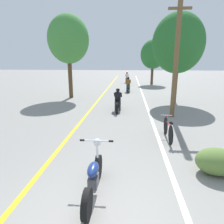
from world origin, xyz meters
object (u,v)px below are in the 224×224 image
object	(u,v)px
roadside_tree_right_far	(153,54)
roadside_tree_left	(68,40)
roadside_tree_right_near	(178,44)
motorcycle_foreground	(94,177)
motorcycle_rider_far	(127,79)
motorcycle_rider_mid	(128,86)
motorcycle_rider_lead	(118,102)
bicycle_parked	(168,130)
utility_pole	(176,58)

from	to	relation	value
roadside_tree_right_far	roadside_tree_left	size ratio (longest dim) A/B	0.86
roadside_tree_right_near	motorcycle_foreground	distance (m)	11.91
motorcycle_rider_far	motorcycle_rider_mid	bearing A→B (deg)	-88.22
roadside_tree_right_near	motorcycle_rider_lead	distance (m)	5.96
motorcycle_foreground	motorcycle_rider_mid	xyz separation A→B (m)	(0.62, 15.32, 0.11)
motorcycle_rider_lead	roadside_tree_left	bearing A→B (deg)	135.21
roadside_tree_right_far	bicycle_parked	world-z (taller)	roadside_tree_right_far
utility_pole	roadside_tree_right_near	xyz separation A→B (m)	(0.90, 3.90, 0.99)
roadside_tree_left	motorcycle_foreground	world-z (taller)	roadside_tree_left
motorcycle_rider_far	bicycle_parked	world-z (taller)	motorcycle_rider_far
roadside_tree_left	bicycle_parked	world-z (taller)	roadside_tree_left
roadside_tree_left	motorcycle_rider_lead	size ratio (longest dim) A/B	3.03
roadside_tree_right_far	motorcycle_rider_far	size ratio (longest dim) A/B	2.53
utility_pole	motorcycle_foreground	world-z (taller)	utility_pole
roadside_tree_left	motorcycle_rider_lead	world-z (taller)	roadside_tree_left
motorcycle_rider_mid	bicycle_parked	world-z (taller)	motorcycle_rider_mid
roadside_tree_right_near	roadside_tree_left	distance (m)	8.03
motorcycle_rider_lead	motorcycle_rider_mid	bearing A→B (deg)	85.82
roadside_tree_right_far	motorcycle_rider_mid	xyz separation A→B (m)	(-2.92, -6.58, -3.10)
motorcycle_rider_lead	motorcycle_rider_mid	distance (m)	7.54
motorcycle_rider_far	bicycle_parked	size ratio (longest dim) A/B	1.21
roadside_tree_right_near	bicycle_parked	xyz separation A→B (m)	(-1.70, -7.15, -3.66)
utility_pole	motorcycle_rider_mid	distance (m)	9.28
motorcycle_foreground	motorcycle_rider_far	bearing A→B (deg)	89.08
motorcycle_rider_mid	motorcycle_foreground	bearing A→B (deg)	-92.31
roadside_tree_right_near	roadside_tree_left	xyz separation A→B (m)	(-7.93, 1.18, 0.43)
roadside_tree_right_near	bicycle_parked	size ratio (longest dim) A/B	3.43
roadside_tree_right_near	motorcycle_foreground	world-z (taller)	roadside_tree_right_near
motorcycle_rider_lead	motorcycle_rider_mid	world-z (taller)	motorcycle_rider_mid
motorcycle_rider_mid	bicycle_parked	bearing A→B (deg)	-82.11
roadside_tree_left	motorcycle_rider_far	distance (m)	12.81
roadside_tree_left	motorcycle_rider_mid	distance (m)	6.99
utility_pole	motorcycle_rider_far	distance (m)	16.87
utility_pole	motorcycle_rider_lead	xyz separation A→B (m)	(-2.99, 1.07, -2.54)
roadside_tree_left	motorcycle_rider_far	world-z (taller)	roadside_tree_left
utility_pole	motorcycle_rider_lead	world-z (taller)	utility_pole
utility_pole	roadside_tree_left	xyz separation A→B (m)	(-7.03, 5.08, 1.42)
roadside_tree_left	motorcycle_rider_mid	world-z (taller)	roadside_tree_left
roadside_tree_right_far	motorcycle_rider_far	world-z (taller)	roadside_tree_right_far
roadside_tree_right_far	motorcycle_foreground	distance (m)	22.41
utility_pole	roadside_tree_right_far	distance (m)	15.19
motorcycle_rider_mid	motorcycle_rider_far	size ratio (longest dim) A/B	0.96
motorcycle_rider_lead	motorcycle_rider_far	world-z (taller)	motorcycle_rider_far
roadside_tree_left	motorcycle_foreground	size ratio (longest dim) A/B	3.17
motorcycle_foreground	motorcycle_rider_far	world-z (taller)	motorcycle_rider_far
motorcycle_rider_lead	motorcycle_rider_far	distance (m)	15.40
roadside_tree_right_far	motorcycle_rider_far	xyz separation A→B (m)	(-3.16, 1.30, -3.10)
roadside_tree_right_near	roadside_tree_left	bearing A→B (deg)	171.53
roadside_tree_right_far	motorcycle_foreground	size ratio (longest dim) A/B	2.71
motorcycle_foreground	roadside_tree_right_near	bearing A→B (deg)	69.59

